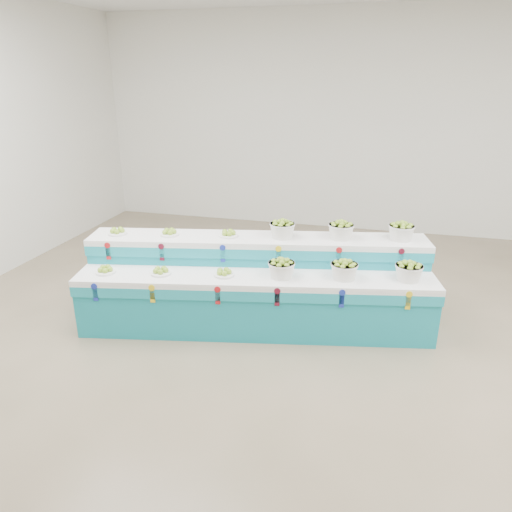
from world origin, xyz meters
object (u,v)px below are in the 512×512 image
display_stand (256,284)px  plate_upper_mid (169,232)px  basket_upper_right (401,231)px  basket_lower_left (281,268)px

display_stand → plate_upper_mid: plate_upper_mid is taller
basket_upper_right → basket_lower_left: bearing=-148.9°
plate_upper_mid → basket_upper_right: basket_upper_right is taller
display_stand → basket_upper_right: basket_upper_right is taller
basket_upper_right → display_stand: bearing=-160.3°
display_stand → plate_upper_mid: size_ratio=17.53×
display_stand → basket_upper_right: size_ratio=13.61×
plate_upper_mid → basket_lower_left: bearing=-9.0°
display_stand → plate_upper_mid: 1.24m
basket_lower_left → plate_upper_mid: bearing=171.0°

